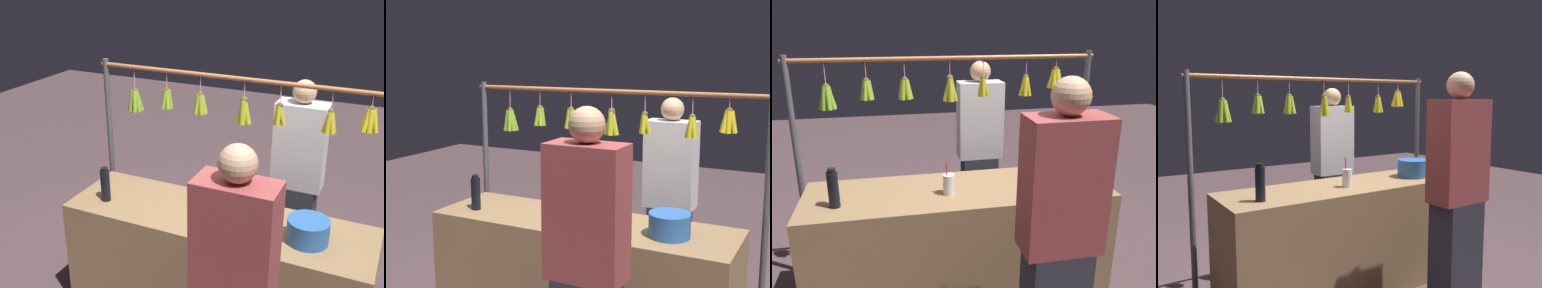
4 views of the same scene
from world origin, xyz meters
TOP-DOWN VIEW (x-y plane):
  - market_counter at (0.00, 0.00)m, footprint 2.10×0.63m
  - display_rack at (0.02, -0.44)m, footprint 2.31×0.12m
  - water_bottle at (0.81, 0.12)m, footprint 0.07×0.07m
  - blue_bucket at (-0.62, 0.04)m, footprint 0.26×0.26m
  - drink_cup at (0.08, 0.07)m, footprint 0.08×0.08m
  - vendor_person at (-0.35, -0.85)m, footprint 0.39×0.21m
  - customer_person at (-0.40, 0.75)m, footprint 0.41×0.22m

SIDE VIEW (x-z plane):
  - market_counter at x=0.00m, z-range 0.00..0.86m
  - vendor_person at x=-0.35m, z-range -0.01..1.64m
  - customer_person at x=-0.40m, z-range -0.01..1.72m
  - drink_cup at x=0.08m, z-range 0.81..1.05m
  - blue_bucket at x=-0.62m, z-range 0.86..1.01m
  - water_bottle at x=0.81m, z-range 0.86..1.11m
  - display_rack at x=0.02m, z-range 0.40..2.15m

